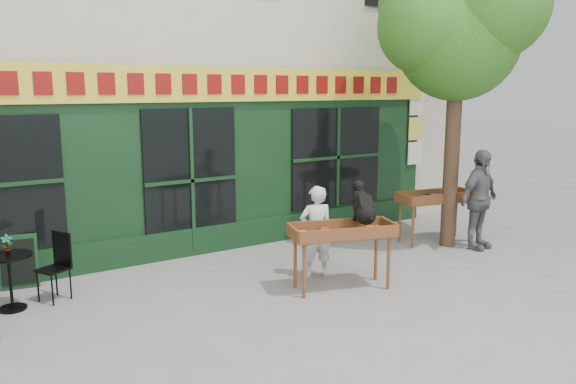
{
  "coord_description": "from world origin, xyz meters",
  "views": [
    {
      "loc": [
        -3.84,
        -6.68,
        2.91
      ],
      "look_at": [
        0.83,
        0.5,
        1.34
      ],
      "focal_mm": 35.0,
      "sensor_mm": 36.0,
      "label": 1
    }
  ],
  "objects_px": {
    "book_cart_center": "(342,235)",
    "book_cart_right": "(436,200)",
    "bistro_table": "(9,271)",
    "dog": "(364,201)",
    "man_right": "(479,200)",
    "woman": "(316,232)"
  },
  "relations": [
    {
      "from": "book_cart_center",
      "to": "book_cart_right",
      "type": "bearing_deg",
      "value": 35.84
    },
    {
      "from": "book_cart_right",
      "to": "bistro_table",
      "type": "relative_size",
      "value": 2.1
    },
    {
      "from": "dog",
      "to": "man_right",
      "type": "distance_m",
      "value": 3.13
    },
    {
      "from": "book_cart_center",
      "to": "dog",
      "type": "distance_m",
      "value": 0.59
    },
    {
      "from": "book_cart_right",
      "to": "bistro_table",
      "type": "height_order",
      "value": "book_cart_right"
    },
    {
      "from": "dog",
      "to": "bistro_table",
      "type": "distance_m",
      "value": 4.96
    },
    {
      "from": "book_cart_right",
      "to": "man_right",
      "type": "distance_m",
      "value": 0.81
    },
    {
      "from": "book_cart_center",
      "to": "bistro_table",
      "type": "relative_size",
      "value": 2.13
    },
    {
      "from": "woman",
      "to": "man_right",
      "type": "xyz_separation_m",
      "value": [
        3.44,
        -0.34,
        0.2
      ]
    },
    {
      "from": "woman",
      "to": "dog",
      "type": "bearing_deg",
      "value": 133.68
    },
    {
      "from": "dog",
      "to": "woman",
      "type": "xyz_separation_m",
      "value": [
        -0.35,
        0.7,
        -0.56
      ]
    },
    {
      "from": "man_right",
      "to": "bistro_table",
      "type": "bearing_deg",
      "value": 161.24
    },
    {
      "from": "dog",
      "to": "woman",
      "type": "height_order",
      "value": "dog"
    },
    {
      "from": "book_cart_right",
      "to": "bistro_table",
      "type": "xyz_separation_m",
      "value": [
        -7.35,
        0.69,
        -0.28
      ]
    },
    {
      "from": "dog",
      "to": "bistro_table",
      "type": "relative_size",
      "value": 0.79
    },
    {
      "from": "book_cart_right",
      "to": "bistro_table",
      "type": "distance_m",
      "value": 7.39
    },
    {
      "from": "man_right",
      "to": "woman",
      "type": "bearing_deg",
      "value": 166.36
    },
    {
      "from": "woman",
      "to": "bistro_table",
      "type": "height_order",
      "value": "woman"
    },
    {
      "from": "book_cart_center",
      "to": "man_right",
      "type": "height_order",
      "value": "man_right"
    },
    {
      "from": "bistro_table",
      "to": "dog",
      "type": "bearing_deg",
      "value": -21.62
    },
    {
      "from": "woman",
      "to": "book_cart_right",
      "type": "height_order",
      "value": "woman"
    },
    {
      "from": "book_cart_center",
      "to": "dog",
      "type": "xyz_separation_m",
      "value": [
        0.35,
        -0.05,
        0.47
      ]
    }
  ]
}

